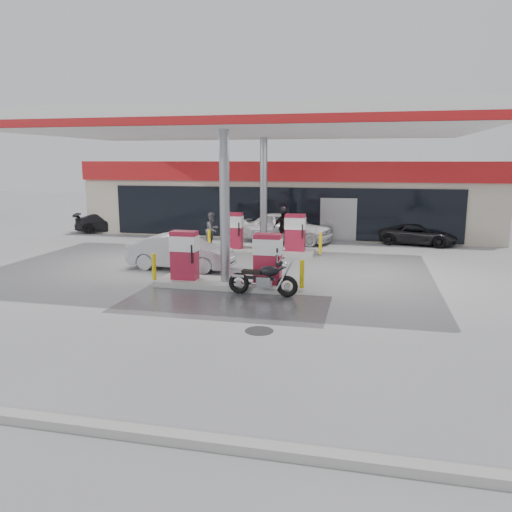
# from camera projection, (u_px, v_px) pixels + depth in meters

# --- Properties ---
(ground) EXTENTS (90.00, 90.00, 0.00)m
(ground) POSITION_uv_depth(u_px,v_px,m) (206.00, 303.00, 14.39)
(ground) COLOR gray
(ground) RESTS_ON ground
(wet_patch) EXTENTS (6.00, 3.00, 0.00)m
(wet_patch) POSITION_uv_depth(u_px,v_px,m) (223.00, 304.00, 14.28)
(wet_patch) COLOR #4C4C4F
(wet_patch) RESTS_ON ground
(drain_cover) EXTENTS (0.70, 0.70, 0.01)m
(drain_cover) POSITION_uv_depth(u_px,v_px,m) (259.00, 331.00, 12.04)
(drain_cover) COLOR #38383A
(drain_cover) RESTS_ON ground
(kerb) EXTENTS (28.00, 0.25, 0.15)m
(kerb) POSITION_uv_depth(u_px,v_px,m) (63.00, 423.00, 7.67)
(kerb) COLOR gray
(kerb) RESTS_ON ground
(store_building) EXTENTS (22.00, 8.22, 4.00)m
(store_building) POSITION_uv_depth(u_px,v_px,m) (291.00, 196.00, 29.28)
(store_building) COLOR beige
(store_building) RESTS_ON ground
(canopy) EXTENTS (16.00, 10.02, 5.51)m
(canopy) POSITION_uv_depth(u_px,v_px,m) (247.00, 126.00, 18.18)
(canopy) COLOR silver
(canopy) RESTS_ON ground
(pump_island_near) EXTENTS (5.14, 1.30, 1.78)m
(pump_island_near) POSITION_uv_depth(u_px,v_px,m) (225.00, 265.00, 16.17)
(pump_island_near) COLOR #9E9E99
(pump_island_near) RESTS_ON ground
(pump_island_far) EXTENTS (5.14, 1.30, 1.78)m
(pump_island_far) POSITION_uv_depth(u_px,v_px,m) (263.00, 238.00, 21.92)
(pump_island_far) COLOR #9E9E99
(pump_island_far) RESTS_ON ground
(parked_motorcycle) EXTENTS (2.19, 0.84, 1.12)m
(parked_motorcycle) POSITION_uv_depth(u_px,v_px,m) (264.00, 279.00, 15.14)
(parked_motorcycle) COLOR black
(parked_motorcycle) RESTS_ON ground
(sedan_white) EXTENTS (4.79, 2.69, 1.54)m
(sedan_white) POSITION_uv_depth(u_px,v_px,m) (287.00, 227.00, 24.86)
(sedan_white) COLOR white
(sedan_white) RESTS_ON ground
(attendant) EXTENTS (0.84, 0.95, 1.64)m
(attendant) POSITION_uv_depth(u_px,v_px,m) (212.00, 229.00, 23.65)
(attendant) COLOR #5B5C60
(attendant) RESTS_ON ground
(hatchback_silver) EXTENTS (4.06, 1.58, 1.32)m
(hatchback_silver) POSITION_uv_depth(u_px,v_px,m) (181.00, 252.00, 18.82)
(hatchback_silver) COLOR #A7AAAF
(hatchback_silver) RESTS_ON ground
(parked_car_left) EXTENTS (4.14, 2.91, 1.11)m
(parked_car_left) POSITION_uv_depth(u_px,v_px,m) (110.00, 222.00, 28.58)
(parked_car_left) COLOR black
(parked_car_left) RESTS_ON ground
(parked_car_right) EXTENTS (3.88, 2.34, 1.01)m
(parked_car_right) POSITION_uv_depth(u_px,v_px,m) (418.00, 234.00, 24.31)
(parked_car_right) COLOR black
(parked_car_right) RESTS_ON ground
(biker_walking) EXTENTS (1.09, 0.97, 1.78)m
(biker_walking) POSITION_uv_depth(u_px,v_px,m) (283.00, 227.00, 23.88)
(biker_walking) COLOR black
(biker_walking) RESTS_ON ground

